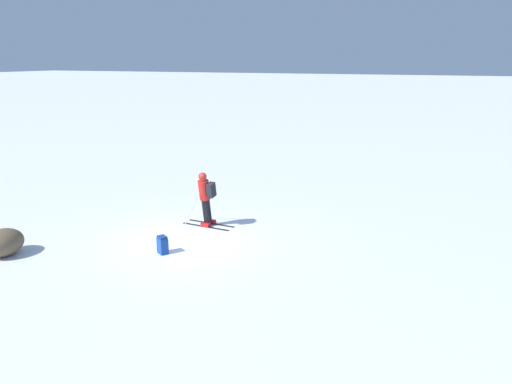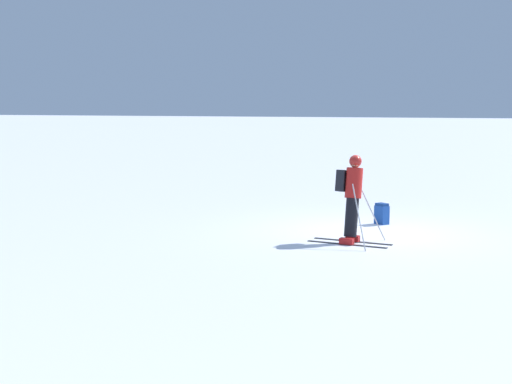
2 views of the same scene
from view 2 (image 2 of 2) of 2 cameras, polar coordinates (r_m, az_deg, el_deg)
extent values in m
plane|color=white|center=(16.05, 8.89, -3.17)|extent=(300.00, 300.00, 0.00)
cube|color=black|center=(14.54, 7.26, -4.18)|extent=(0.20, 1.69, 0.01)
cube|color=black|center=(14.87, 7.74, -3.94)|extent=(0.20, 1.69, 0.01)
cube|color=#B21919|center=(14.52, 7.26, -3.92)|extent=(0.16, 0.29, 0.12)
cube|color=#B21919|center=(14.86, 7.74, -3.69)|extent=(0.16, 0.29, 0.12)
cylinder|color=black|center=(14.69, 7.65, -2.03)|extent=(0.40, 0.29, 0.82)
cylinder|color=red|center=(14.71, 7.84, 0.72)|extent=(0.46, 0.37, 0.67)
sphere|color=tan|center=(14.73, 7.95, 2.35)|extent=(0.27, 0.24, 0.26)
sphere|color=#AD231E|center=(14.74, 7.96, 2.46)|extent=(0.31, 0.28, 0.30)
cube|color=black|center=(14.80, 6.90, 0.89)|extent=(0.36, 0.20, 0.48)
cylinder|color=#B7B7BC|center=(14.20, 8.23, -1.98)|extent=(0.67, 0.49, 1.24)
cylinder|color=#B7B7BC|center=(15.00, 9.29, -1.66)|extent=(0.21, 0.54, 1.16)
cube|color=#194293|center=(17.12, 10.03, -1.82)|extent=(0.35, 0.37, 0.44)
cube|color=navy|center=(17.08, 10.04, -0.99)|extent=(0.31, 0.33, 0.06)
camera|label=1|loc=(29.54, 1.19, 11.59)|focal=35.00mm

